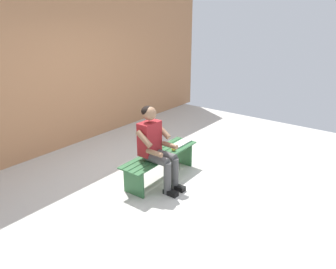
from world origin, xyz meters
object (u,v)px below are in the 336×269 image
object	(u,v)px
person_seated	(156,145)
book_open	(182,143)
bench_near	(160,160)
apple	(174,149)

from	to	relation	value
person_seated	book_open	world-z (taller)	person_seated
bench_near	book_open	world-z (taller)	book_open
bench_near	apple	size ratio (longest dim) A/B	21.21
bench_near	apple	world-z (taller)	apple
bench_near	book_open	bearing A→B (deg)	176.81
person_seated	apple	bearing A→B (deg)	179.77
book_open	bench_near	bearing A→B (deg)	-4.83
person_seated	apple	size ratio (longest dim) A/B	17.18
bench_near	apple	xyz separation A→B (m)	(-0.21, 0.10, 0.14)
person_seated	book_open	size ratio (longest dim) A/B	2.95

